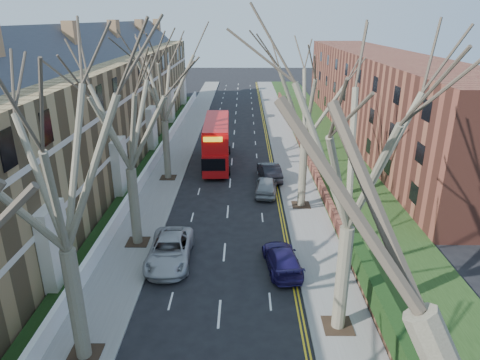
{
  "coord_description": "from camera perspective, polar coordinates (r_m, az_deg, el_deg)",
  "views": [
    {
      "loc": [
        1.18,
        -8.56,
        13.88
      ],
      "look_at": [
        0.94,
        20.05,
        2.95
      ],
      "focal_mm": 32.0,
      "sensor_mm": 36.0,
      "label": 1
    }
  ],
  "objects": [
    {
      "name": "pavement_left",
      "position": [
        50.05,
        -7.82,
        4.68
      ],
      "size": [
        3.0,
        102.0,
        0.12
      ],
      "primitive_type": "cube",
      "color": "slate",
      "rests_on": "ground"
    },
    {
      "name": "pavement_right",
      "position": [
        49.76,
        6.03,
        4.67
      ],
      "size": [
        3.0,
        102.0,
        0.12
      ],
      "primitive_type": "cube",
      "color": "slate",
      "rests_on": "ground"
    },
    {
      "name": "terrace_left",
      "position": [
        43.07,
        -19.9,
        8.5
      ],
      "size": [
        9.7,
        78.0,
        13.6
      ],
      "color": "olive",
      "rests_on": "ground"
    },
    {
      "name": "flats_right",
      "position": [
        54.8,
        18.07,
        10.56
      ],
      "size": [
        13.97,
        54.0,
        10.0
      ],
      "color": "brown",
      "rests_on": "ground"
    },
    {
      "name": "front_wall_left",
      "position": [
        42.65,
        -11.51,
        2.36
      ],
      "size": [
        0.3,
        78.0,
        1.0
      ],
      "color": "white",
      "rests_on": "ground"
    },
    {
      "name": "grass_verge_right",
      "position": [
        50.38,
        11.16,
        4.69
      ],
      "size": [
        6.0,
        102.0,
        0.06
      ],
      "color": "#1D3312",
      "rests_on": "ground"
    },
    {
      "name": "tree_left_mid",
      "position": [
        16.68,
        -23.98,
        4.05
      ],
      "size": [
        10.5,
        10.5,
        14.71
      ],
      "color": "brown",
      "rests_on": "ground"
    },
    {
      "name": "tree_left_far",
      "position": [
        25.93,
        -15.16,
        9.89
      ],
      "size": [
        10.15,
        10.15,
        14.22
      ],
      "color": "brown",
      "rests_on": "ground"
    },
    {
      "name": "tree_left_dist",
      "position": [
        37.46,
        -10.43,
        13.95
      ],
      "size": [
        10.5,
        10.5,
        14.71
      ],
      "color": "brown",
      "rests_on": "ground"
    },
    {
      "name": "tree_right_mid",
      "position": [
        17.7,
        15.33,
        6.03
      ],
      "size": [
        10.5,
        10.5,
        14.71
      ],
      "color": "brown",
      "rests_on": "ground"
    },
    {
      "name": "tree_right_far",
      "position": [
        31.24,
        8.99,
        12.13
      ],
      "size": [
        10.15,
        10.15,
        14.22
      ],
      "color": "brown",
      "rests_on": "ground"
    },
    {
      "name": "double_decker_bus",
      "position": [
        42.6,
        -3.12,
        4.89
      ],
      "size": [
        2.9,
        10.47,
        4.37
      ],
      "rotation": [
        0.0,
        0.0,
        3.17
      ],
      "color": "red",
      "rests_on": "ground"
    },
    {
      "name": "car_left_far",
      "position": [
        26.37,
        -9.34,
        -9.25
      ],
      "size": [
        2.61,
        5.49,
        1.51
      ],
      "primitive_type": "imported",
      "rotation": [
        0.0,
        0.0,
        0.02
      ],
      "color": "#A9AAAE",
      "rests_on": "ground"
    },
    {
      "name": "car_right_near",
      "position": [
        25.52,
        5.64,
        -10.41
      ],
      "size": [
        2.38,
        4.73,
        1.32
      ],
      "primitive_type": "imported",
      "rotation": [
        0.0,
        0.0,
        3.26
      ],
      "color": "#201751",
      "rests_on": "ground"
    },
    {
      "name": "car_right_mid",
      "position": [
        35.7,
        3.54,
        -0.73
      ],
      "size": [
        2.16,
        4.5,
        1.48
      ],
      "primitive_type": "imported",
      "rotation": [
        0.0,
        0.0,
        3.04
      ],
      "color": "gray",
      "rests_on": "ground"
    },
    {
      "name": "car_right_far",
      "position": [
        38.93,
        3.94,
        1.17
      ],
      "size": [
        2.22,
        4.81,
        1.53
      ],
      "primitive_type": "imported",
      "rotation": [
        0.0,
        0.0,
        3.28
      ],
      "color": "black",
      "rests_on": "ground"
    }
  ]
}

